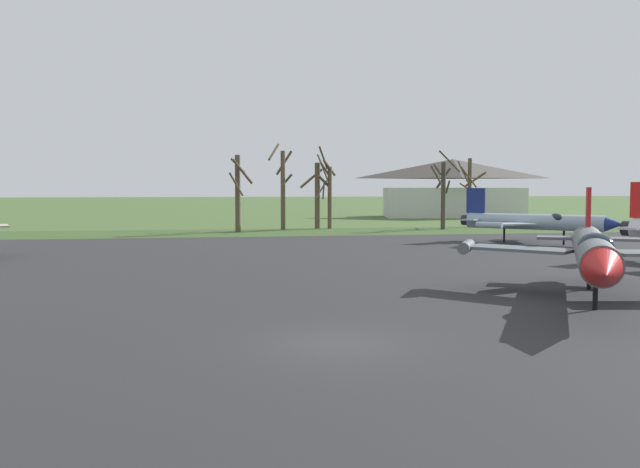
% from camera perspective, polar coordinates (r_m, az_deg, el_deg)
% --- Properties ---
extents(ground_plane, '(600.00, 600.00, 0.00)m').
position_cam_1_polar(ground_plane, '(20.55, 1.40, -9.13)').
color(ground_plane, '#425B2D').
extents(asphalt_apron, '(95.68, 54.45, 0.05)m').
position_cam_1_polar(asphalt_apron, '(36.48, -3.57, -3.36)').
color(asphalt_apron, '#28282B').
rests_on(asphalt_apron, ground).
extents(grass_verge_strip, '(155.68, 12.00, 0.06)m').
position_cam_1_polar(grass_verge_strip, '(69.46, -6.53, 0.09)').
color(grass_verge_strip, '#354E24').
rests_on(grass_verge_strip, ground).
extents(jet_fighter_front_left, '(10.96, 10.80, 4.53)m').
position_cam_1_polar(jet_fighter_front_left, '(58.35, 17.24, 1.00)').
color(jet_fighter_front_left, '#8EA3B2').
rests_on(jet_fighter_front_left, ground).
extents(jet_fighter_rear_center, '(10.82, 14.20, 4.62)m').
position_cam_1_polar(jet_fighter_rear_center, '(29.92, 21.63, -1.29)').
color(jet_fighter_rear_center, '#565B60').
rests_on(jet_fighter_rear_center, ground).
extents(bare_tree_far_left, '(2.48, 1.82, 7.83)m').
position_cam_1_polar(bare_tree_far_left, '(69.99, -6.78, 3.55)').
color(bare_tree_far_left, brown).
rests_on(bare_tree_far_left, ground).
extents(bare_tree_left_of_center, '(2.80, 2.06, 9.32)m').
position_cam_1_polar(bare_tree_left_of_center, '(74.06, -3.10, 4.03)').
color(bare_tree_left_of_center, brown).
rests_on(bare_tree_left_of_center, ground).
extents(bare_tree_center, '(3.99, 4.01, 9.01)m').
position_cam_1_polar(bare_tree_center, '(75.84, -0.11, 3.69)').
color(bare_tree_center, brown).
rests_on(bare_tree_center, ground).
extents(bare_tree_right_of_center, '(1.87, 3.00, 8.20)m').
position_cam_1_polar(bare_tree_right_of_center, '(75.50, 0.70, 3.25)').
color(bare_tree_right_of_center, brown).
rests_on(bare_tree_right_of_center, ground).
extents(bare_tree_far_right, '(2.83, 2.59, 8.47)m').
position_cam_1_polar(bare_tree_far_right, '(75.40, 10.12, 3.53)').
color(bare_tree_far_right, '#42382D').
rests_on(bare_tree_far_right, ground).
extents(bare_tree_backdrop_extra, '(3.32, 3.32, 7.87)m').
position_cam_1_polar(bare_tree_backdrop_extra, '(80.47, 12.24, 3.60)').
color(bare_tree_backdrop_extra, brown).
rests_on(bare_tree_backdrop_extra, ground).
extents(visitor_building, '(22.93, 13.92, 8.86)m').
position_cam_1_polar(visitor_building, '(108.16, 10.87, 3.72)').
color(visitor_building, beige).
rests_on(visitor_building, ground).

